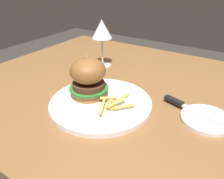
{
  "coord_description": "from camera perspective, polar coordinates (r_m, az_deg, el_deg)",
  "views": [
    {
      "loc": [
        0.27,
        -0.57,
        1.09
      ],
      "look_at": [
        -0.04,
        -0.11,
        0.78
      ],
      "focal_mm": 35.0,
      "sensor_mm": 36.0,
      "label": 1
    }
  ],
  "objects": [
    {
      "name": "main_plate",
      "position": [
        0.64,
        -2.97,
        -3.51
      ],
      "size": [
        0.3,
        0.3,
        0.01
      ],
      "primitive_type": "cylinder",
      "color": "white",
      "rests_on": "dining_table"
    },
    {
      "name": "wine_glass",
      "position": [
        0.87,
        -2.66,
        15.1
      ],
      "size": [
        0.08,
        0.08,
        0.19
      ],
      "color": "silver",
      "rests_on": "dining_table"
    },
    {
      "name": "dining_table",
      "position": [
        0.77,
        6.67,
        -6.31
      ],
      "size": [
        1.21,
        0.89,
        0.74
      ],
      "color": "brown",
      "rests_on": "ground"
    },
    {
      "name": "table_knife",
      "position": [
        0.64,
        19.75,
        -4.68
      ],
      "size": [
        0.2,
        0.07,
        0.01
      ],
      "color": "silver",
      "rests_on": "bread_plate"
    },
    {
      "name": "burger_sandwich",
      "position": [
        0.64,
        -6.21,
        3.07
      ],
      "size": [
        0.12,
        0.12,
        0.13
      ],
      "color": "#9E6B38",
      "rests_on": "main_plate"
    },
    {
      "name": "fries_pile",
      "position": [
        0.61,
        0.43,
        -3.56
      ],
      "size": [
        0.1,
        0.14,
        0.02
      ],
      "color": "gold",
      "rests_on": "main_plate"
    },
    {
      "name": "bread_plate",
      "position": [
        0.63,
        23.48,
        -7.12
      ],
      "size": [
        0.13,
        0.13,
        0.01
      ],
      "primitive_type": "cylinder",
      "color": "white",
      "rests_on": "dining_table"
    }
  ]
}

